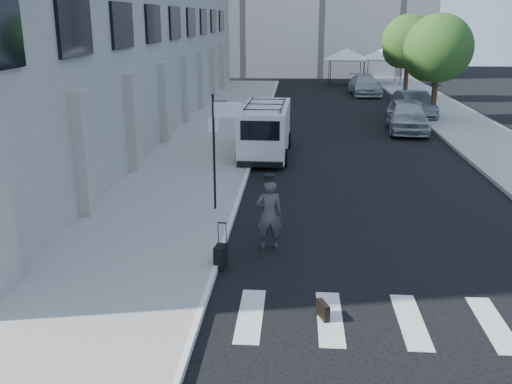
% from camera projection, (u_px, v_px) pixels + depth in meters
% --- Properties ---
extents(ground, '(120.00, 120.00, 0.00)m').
position_uv_depth(ground, '(300.00, 257.00, 14.33)').
color(ground, black).
rests_on(ground, ground).
extents(sidewalk_left, '(4.50, 48.00, 0.15)m').
position_uv_depth(sidewalk_left, '(219.00, 131.00, 29.86)').
color(sidewalk_left, gray).
rests_on(sidewalk_left, ground).
extents(sidewalk_right, '(4.00, 56.00, 0.15)m').
position_uv_depth(sidewalk_right, '(457.00, 121.00, 32.75)').
color(sidewalk_right, gray).
rests_on(sidewalk_right, ground).
extents(building_left, '(10.00, 44.00, 12.00)m').
position_uv_depth(building_left, '(87.00, 13.00, 30.53)').
color(building_left, gray).
rests_on(building_left, ground).
extents(sign_pole, '(1.03, 0.07, 3.50)m').
position_uv_depth(sign_pole, '(221.00, 128.00, 16.77)').
color(sign_pole, black).
rests_on(sign_pole, sidewalk_left).
extents(tree_near, '(3.80, 3.83, 6.03)m').
position_uv_depth(tree_near, '(436.00, 51.00, 31.85)').
color(tree_near, black).
rests_on(tree_near, ground).
extents(tree_far, '(3.80, 3.83, 6.03)m').
position_uv_depth(tree_far, '(407.00, 44.00, 40.43)').
color(tree_far, black).
rests_on(tree_far, ground).
extents(tent_left, '(4.00, 4.00, 3.20)m').
position_uv_depth(tent_left, '(347.00, 54.00, 49.48)').
color(tent_left, black).
rests_on(tent_left, ground).
extents(tent_right, '(4.00, 4.00, 3.20)m').
position_uv_depth(tent_right, '(383.00, 54.00, 49.73)').
color(tent_right, black).
rests_on(tent_right, ground).
extents(businessman, '(0.73, 0.52, 1.87)m').
position_uv_depth(businessman, '(269.00, 214.00, 14.63)').
color(businessman, '#3E3E40').
rests_on(businessman, ground).
extents(briefcase, '(0.27, 0.45, 0.34)m').
position_uv_depth(briefcase, '(323.00, 310.00, 11.39)').
color(briefcase, black).
rests_on(briefcase, ground).
extents(suitcase, '(0.31, 0.43, 1.11)m').
position_uv_depth(suitcase, '(221.00, 257.00, 13.62)').
color(suitcase, black).
rests_on(suitcase, ground).
extents(cargo_van, '(2.17, 5.85, 2.19)m').
position_uv_depth(cargo_van, '(266.00, 129.00, 24.61)').
color(cargo_van, silver).
rests_on(cargo_van, ground).
extents(parked_car_a, '(2.39, 5.12, 1.69)m').
position_uv_depth(parked_car_a, '(407.00, 116.00, 29.80)').
color(parked_car_a, '#A0A3A7').
rests_on(parked_car_a, ground).
extents(parked_car_b, '(2.12, 4.82, 1.54)m').
position_uv_depth(parked_car_b, '(414.00, 104.00, 34.17)').
color(parked_car_b, '#5B5E63').
rests_on(parked_car_b, ground).
extents(parked_car_c, '(2.40, 5.26, 1.49)m').
position_uv_depth(parked_car_c, '(365.00, 85.00, 43.98)').
color(parked_car_c, '#AEB2B7').
rests_on(parked_car_c, ground).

